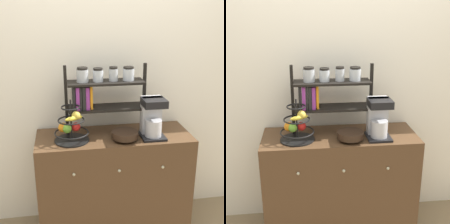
{
  "view_description": "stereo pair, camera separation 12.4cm",
  "coord_description": "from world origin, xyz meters",
  "views": [
    {
      "loc": [
        -0.41,
        -2.1,
        1.9
      ],
      "look_at": [
        -0.02,
        0.24,
        1.09
      ],
      "focal_mm": 50.0,
      "sensor_mm": 36.0,
      "label": 1
    },
    {
      "loc": [
        -0.29,
        -2.12,
        1.9
      ],
      "look_at": [
        -0.02,
        0.24,
        1.09
      ],
      "focal_mm": 50.0,
      "sensor_mm": 36.0,
      "label": 2
    }
  ],
  "objects": [
    {
      "name": "coffee_maker",
      "position": [
        0.3,
        0.17,
        1.05
      ],
      "size": [
        0.19,
        0.22,
        0.32
      ],
      "color": "black",
      "rests_on": "sideboard"
    },
    {
      "name": "wooden_bowl",
      "position": [
        0.07,
        0.13,
        0.94
      ],
      "size": [
        0.21,
        0.21,
        0.07
      ],
      "color": "black",
      "rests_on": "sideboard"
    },
    {
      "name": "fruit_stand",
      "position": [
        -0.35,
        0.19,
        1.01
      ],
      "size": [
        0.27,
        0.27,
        0.34
      ],
      "color": "black",
      "rests_on": "sideboard"
    },
    {
      "name": "shelf_hutch",
      "position": [
        -0.12,
        0.31,
        1.26
      ],
      "size": [
        0.66,
        0.2,
        0.58
      ],
      "color": "black",
      "rests_on": "sideboard"
    },
    {
      "name": "sideboard",
      "position": [
        0.0,
        0.24,
        0.45
      ],
      "size": [
        1.27,
        0.5,
        0.89
      ],
      "color": "#4C331E",
      "rests_on": "ground_plane"
    },
    {
      "name": "wall_back",
      "position": [
        0.0,
        0.52,
        1.3
      ],
      "size": [
        7.0,
        0.05,
        2.6
      ],
      "primitive_type": "cube",
      "color": "silver",
      "rests_on": "ground_plane"
    }
  ]
}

